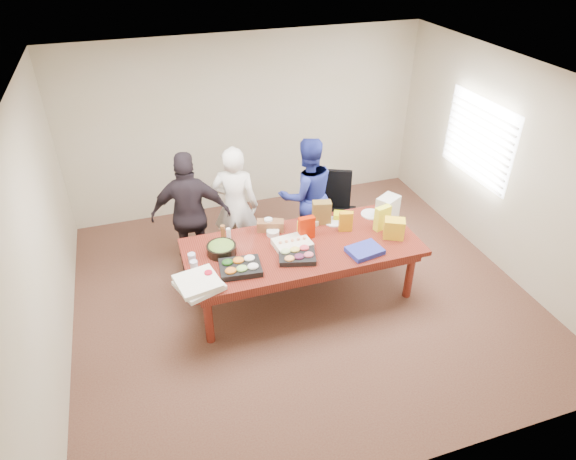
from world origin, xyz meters
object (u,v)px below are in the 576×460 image
object	(u,v)px
conference_table	(302,270)
office_chair	(340,213)
person_right	(307,195)
sheet_cake	(292,244)
salad_bowl	(222,249)
person_center	(235,206)

from	to	relation	value
conference_table	office_chair	world-z (taller)	office_chair
person_right	sheet_cake	distance (m)	1.13
person_right	salad_bowl	bearing A→B (deg)	32.04
conference_table	person_right	distance (m)	1.18
office_chair	person_center	bearing A→B (deg)	-160.15
salad_bowl	person_center	bearing A→B (deg)	67.02
conference_table	salad_bowl	world-z (taller)	salad_bowl
office_chair	person_center	size ratio (longest dim) A/B	0.62
person_right	sheet_cake	size ratio (longest dim) A/B	3.90
conference_table	salad_bowl	bearing A→B (deg)	171.80
sheet_cake	office_chair	bearing A→B (deg)	36.02
office_chair	salad_bowl	bearing A→B (deg)	-133.01
sheet_cake	person_center	bearing A→B (deg)	108.88
office_chair	person_center	distance (m)	1.49
person_center	salad_bowl	xyz separation A→B (m)	(-0.37, -0.88, -0.03)
person_center	salad_bowl	bearing A→B (deg)	88.78
office_chair	sheet_cake	size ratio (longest dim) A/B	2.46
conference_table	office_chair	distance (m)	1.27
office_chair	person_right	bearing A→B (deg)	-168.41
office_chair	salad_bowl	world-z (taller)	office_chair
person_center	salad_bowl	distance (m)	0.95
conference_table	person_center	world-z (taller)	person_center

